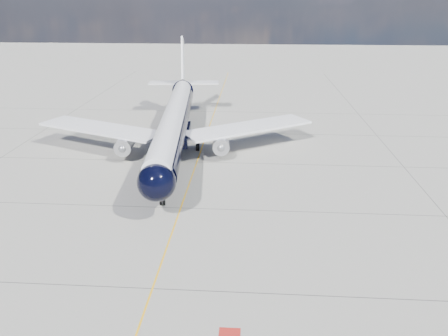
{
  "coord_description": "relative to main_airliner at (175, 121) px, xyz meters",
  "views": [
    {
      "loc": [
        8.09,
        -34.95,
        23.11
      ],
      "look_at": [
        4.86,
        12.87,
        4.0
      ],
      "focal_mm": 35.0,
      "sensor_mm": 36.0,
      "label": 1
    }
  ],
  "objects": [
    {
      "name": "red_marking",
      "position": [
        10.85,
        -40.18,
        -4.83
      ],
      "size": [
        1.6,
        1.6,
        0.01
      ],
      "primitive_type": "cube",
      "color": "maroon",
      "rests_on": "ground"
    },
    {
      "name": "ground",
      "position": [
        4.05,
        -0.18,
        -4.83
      ],
      "size": [
        320.0,
        320.0,
        0.0
      ],
      "primitive_type": "plane",
      "color": "gray",
      "rests_on": "ground"
    },
    {
      "name": "main_airliner",
      "position": [
        0.0,
        0.0,
        0.0
      ],
      "size": [
        44.11,
        53.9,
        15.57
      ],
      "rotation": [
        0.0,
        0.0,
        0.09
      ],
      "color": "black",
      "rests_on": "ground"
    },
    {
      "name": "taxiway_centerline",
      "position": [
        4.05,
        -5.18,
        -4.83
      ],
      "size": [
        0.16,
        160.0,
        0.01
      ],
      "primitive_type": "cube",
      "color": "#EAA30C",
      "rests_on": "ground"
    }
  ]
}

